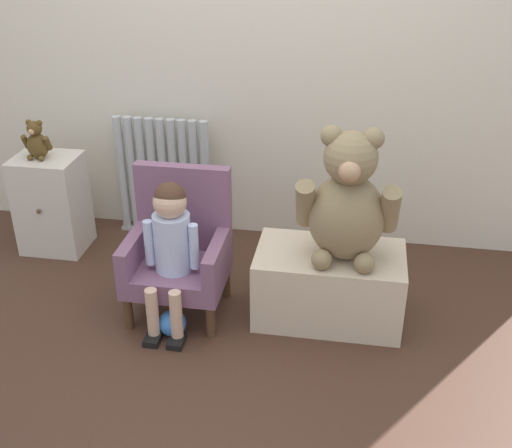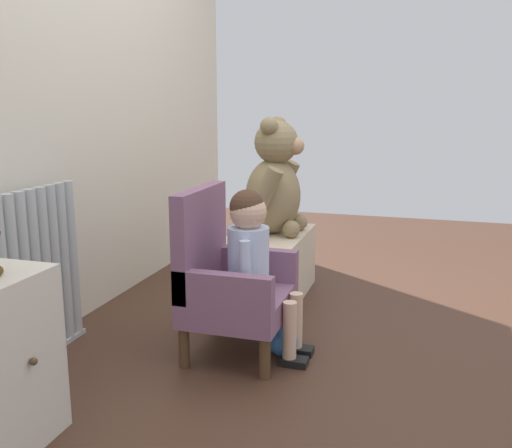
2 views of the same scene
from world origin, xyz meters
TOP-DOWN VIEW (x-y plane):
  - ground_plane at (0.00, 0.00)m, footprint 6.00×6.00m
  - back_wall at (0.00, 1.30)m, footprint 3.80×0.05m
  - radiator at (-0.45, 1.18)m, footprint 0.56×0.05m
  - child_armchair at (-0.15, 0.46)m, footprint 0.46×0.40m
  - child_figure at (-0.15, 0.35)m, footprint 0.25×0.35m
  - low_bench at (0.56, 0.49)m, footprint 0.69×0.39m
  - large_teddy_bear at (0.62, 0.47)m, footprint 0.45×0.32m
  - toy_ball at (-0.13, 0.23)m, footprint 0.13×0.13m

SIDE VIEW (x-z plane):
  - ground_plane at x=0.00m, z-range 0.00..0.00m
  - toy_ball at x=-0.13m, z-range 0.00..0.13m
  - low_bench at x=0.56m, z-range 0.00..0.35m
  - child_armchair at x=-0.15m, z-range -0.03..0.66m
  - radiator at x=-0.45m, z-range 0.00..0.71m
  - child_figure at x=-0.15m, z-range 0.10..0.80m
  - large_teddy_bear at x=0.62m, z-range 0.31..0.93m
  - back_wall at x=0.00m, z-range 0.00..2.40m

